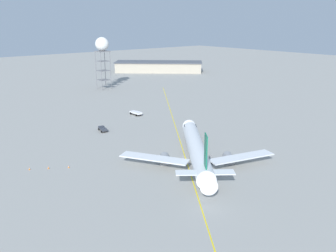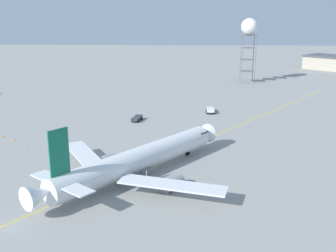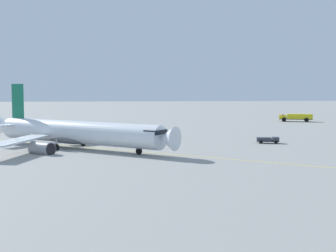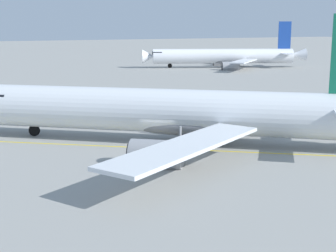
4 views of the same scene
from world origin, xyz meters
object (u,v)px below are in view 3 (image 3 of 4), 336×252
object	(u,v)px
safety_cone_near	(156,133)
safety_cone_far	(172,130)
baggage_truck_truck	(268,140)
safety_cone_mid	(165,131)
airliner_main	(75,133)
fire_tender_truck	(296,117)

from	to	relation	value
safety_cone_near	safety_cone_far	world-z (taller)	same
safety_cone_far	baggage_truck_truck	bearing A→B (deg)	-150.83
baggage_truck_truck	safety_cone_near	xyz separation A→B (m)	(21.14, 20.68, -0.44)
safety_cone_near	safety_cone_mid	distance (m)	4.58
airliner_main	safety_cone_near	world-z (taller)	airliner_main
baggage_truck_truck	safety_cone_mid	distance (m)	30.96
baggage_truck_truck	safety_cone_far	size ratio (longest dim) A/B	8.39
safety_cone_near	airliner_main	bearing A→B (deg)	146.82
baggage_truck_truck	safety_cone_far	bearing A→B (deg)	132.56
fire_tender_truck	safety_cone_far	distance (m)	52.54
fire_tender_truck	safety_cone_near	xyz separation A→B (m)	(-35.52, 49.11, -1.26)
airliner_main	fire_tender_truck	bearing A→B (deg)	80.78
fire_tender_truck	safety_cone_mid	size ratio (longest dim) A/B	19.92
airliner_main	safety_cone_near	distance (m)	30.52
airliner_main	baggage_truck_truck	bearing A→B (deg)	44.55
safety_cone_far	airliner_main	bearing A→B (deg)	147.05
airliner_main	fire_tender_truck	size ratio (longest dim) A/B	3.22
safety_cone_mid	safety_cone_far	xyz separation A→B (m)	(3.59, -2.26, 0.00)
safety_cone_mid	safety_cone_far	size ratio (longest dim) A/B	1.00
safety_cone_mid	safety_cone_near	bearing A→B (deg)	147.82
safety_cone_near	safety_cone_far	distance (m)	8.83
safety_cone_mid	fire_tender_truck	bearing A→B (deg)	-55.87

